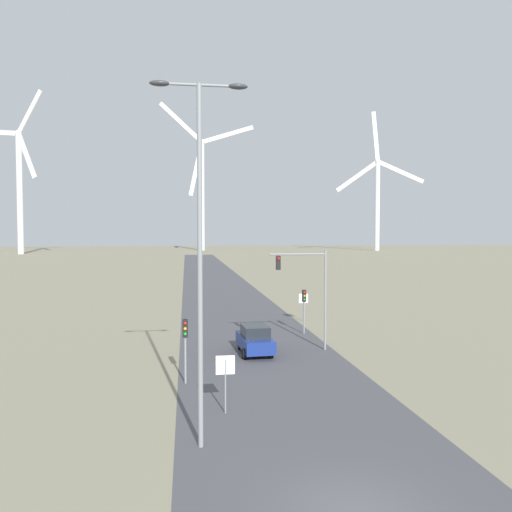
{
  "coord_description": "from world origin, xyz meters",
  "views": [
    {
      "loc": [
        -4.55,
        -12.79,
        7.6
      ],
      "look_at": [
        0.0,
        19.51,
        6.14
      ],
      "focal_mm": 35.0,
      "sensor_mm": 36.0,
      "label": 1
    }
  ],
  "objects_px": {
    "streetlamp": "(200,228)",
    "stop_sign_far": "(303,302)",
    "traffic_light_post_near_right": "(304,302)",
    "wind_turbine_center": "(377,194)",
    "stop_sign_near": "(225,373)",
    "wind_turbine_far_left": "(20,180)",
    "wind_turbine_left": "(202,183)",
    "car_approaching": "(255,339)",
    "traffic_light_post_near_left": "(185,336)",
    "traffic_light_mast_overhead": "(307,281)"
  },
  "relations": [
    {
      "from": "stop_sign_far",
      "to": "wind_turbine_center",
      "type": "bearing_deg",
      "value": 66.48
    },
    {
      "from": "traffic_light_mast_overhead",
      "to": "wind_turbine_center",
      "type": "xyz_separation_m",
      "value": [
        77.93,
        184.37,
        21.11
      ]
    },
    {
      "from": "stop_sign_far",
      "to": "traffic_light_mast_overhead",
      "type": "distance_m",
      "value": 11.11
    },
    {
      "from": "stop_sign_near",
      "to": "traffic_light_mast_overhead",
      "type": "relative_size",
      "value": 0.38
    },
    {
      "from": "stop_sign_far",
      "to": "car_approaching",
      "type": "relative_size",
      "value": 0.57
    },
    {
      "from": "streetlamp",
      "to": "stop_sign_far",
      "type": "relative_size",
      "value": 5.32
    },
    {
      "from": "wind_turbine_far_left",
      "to": "traffic_light_mast_overhead",
      "type": "bearing_deg",
      "value": -67.38
    },
    {
      "from": "streetlamp",
      "to": "car_approaching",
      "type": "height_order",
      "value": "streetlamp"
    },
    {
      "from": "stop_sign_far",
      "to": "streetlamp",
      "type": "bearing_deg",
      "value": -111.47
    },
    {
      "from": "traffic_light_post_near_right",
      "to": "wind_turbine_center",
      "type": "relative_size",
      "value": 0.05
    },
    {
      "from": "streetlamp",
      "to": "car_approaching",
      "type": "bearing_deg",
      "value": 74.11
    },
    {
      "from": "stop_sign_near",
      "to": "wind_turbine_center",
      "type": "bearing_deg",
      "value": 66.67
    },
    {
      "from": "wind_turbine_far_left",
      "to": "wind_turbine_center",
      "type": "distance_m",
      "value": 148.07
    },
    {
      "from": "wind_turbine_far_left",
      "to": "wind_turbine_left",
      "type": "bearing_deg",
      "value": 24.17
    },
    {
      "from": "traffic_light_post_near_right",
      "to": "wind_turbine_left",
      "type": "bearing_deg",
      "value": 90.43
    },
    {
      "from": "streetlamp",
      "to": "wind_turbine_left",
      "type": "bearing_deg",
      "value": 88.11
    },
    {
      "from": "streetlamp",
      "to": "wind_turbine_far_left",
      "type": "xyz_separation_m",
      "value": [
        -61.62,
        179.21,
        19.72
      ]
    },
    {
      "from": "streetlamp",
      "to": "traffic_light_post_near_left",
      "type": "distance_m",
      "value": 9.39
    },
    {
      "from": "traffic_light_post_near_left",
      "to": "car_approaching",
      "type": "bearing_deg",
      "value": 52.61
    },
    {
      "from": "stop_sign_near",
      "to": "stop_sign_far",
      "type": "xyz_separation_m",
      "value": [
        8.43,
        21.11,
        -0.04
      ]
    },
    {
      "from": "wind_turbine_left",
      "to": "stop_sign_far",
      "type": "bearing_deg",
      "value": -89.19
    },
    {
      "from": "stop_sign_near",
      "to": "car_approaching",
      "type": "relative_size",
      "value": 0.59
    },
    {
      "from": "streetlamp",
      "to": "stop_sign_near",
      "type": "xyz_separation_m",
      "value": [
        1.13,
        3.19,
        -6.06
      ]
    },
    {
      "from": "stop_sign_near",
      "to": "car_approaching",
      "type": "height_order",
      "value": "stop_sign_near"
    },
    {
      "from": "wind_turbine_far_left",
      "to": "wind_turbine_center",
      "type": "bearing_deg",
      "value": 7.36
    },
    {
      "from": "traffic_light_post_near_left",
      "to": "wind_turbine_center",
      "type": "distance_m",
      "value": 210.21
    },
    {
      "from": "stop_sign_near",
      "to": "traffic_light_post_near_right",
      "type": "xyz_separation_m",
      "value": [
        7.23,
        15.9,
        0.73
      ]
    },
    {
      "from": "streetlamp",
      "to": "stop_sign_far",
      "type": "height_order",
      "value": "streetlamp"
    },
    {
      "from": "wind_turbine_far_left",
      "to": "traffic_light_post_near_right",
      "type": "bearing_deg",
      "value": -66.39
    },
    {
      "from": "traffic_light_mast_overhead",
      "to": "wind_turbine_left",
      "type": "bearing_deg",
      "value": 90.11
    },
    {
      "from": "stop_sign_near",
      "to": "stop_sign_far",
      "type": "relative_size",
      "value": 1.02
    },
    {
      "from": "wind_turbine_center",
      "to": "traffic_light_mast_overhead",
      "type": "bearing_deg",
      "value": -112.91
    },
    {
      "from": "stop_sign_far",
      "to": "car_approaching",
      "type": "distance_m",
      "value": 12.38
    },
    {
      "from": "traffic_light_post_near_left",
      "to": "wind_turbine_left",
      "type": "height_order",
      "value": "wind_turbine_left"
    },
    {
      "from": "streetlamp",
      "to": "stop_sign_far",
      "type": "xyz_separation_m",
      "value": [
        9.56,
        24.3,
        -6.1
      ]
    },
    {
      "from": "traffic_light_post_near_right",
      "to": "traffic_light_mast_overhead",
      "type": "height_order",
      "value": "traffic_light_mast_overhead"
    },
    {
      "from": "wind_turbine_left",
      "to": "wind_turbine_center",
      "type": "height_order",
      "value": "wind_turbine_left"
    },
    {
      "from": "wind_turbine_left",
      "to": "car_approaching",
      "type": "bearing_deg",
      "value": -90.91
    },
    {
      "from": "traffic_light_post_near_left",
      "to": "car_approaching",
      "type": "xyz_separation_m",
      "value": [
        4.35,
        5.69,
        -1.49
      ]
    },
    {
      "from": "stop_sign_far",
      "to": "wind_turbine_center",
      "type": "relative_size",
      "value": 0.04
    },
    {
      "from": "traffic_light_mast_overhead",
      "to": "car_approaching",
      "type": "relative_size",
      "value": 1.55
    },
    {
      "from": "traffic_light_post_near_left",
      "to": "stop_sign_far",
      "type": "bearing_deg",
      "value": 58.72
    },
    {
      "from": "traffic_light_post_near_right",
      "to": "wind_turbine_far_left",
      "type": "distance_m",
      "value": 176.53
    },
    {
      "from": "traffic_light_post_near_left",
      "to": "wind_turbine_center",
      "type": "relative_size",
      "value": 0.05
    },
    {
      "from": "wind_turbine_center",
      "to": "car_approaching",
      "type": "bearing_deg",
      "value": -113.78
    },
    {
      "from": "stop_sign_near",
      "to": "stop_sign_far",
      "type": "distance_m",
      "value": 22.73
    },
    {
      "from": "traffic_light_post_near_left",
      "to": "wind_turbine_center",
      "type": "bearing_deg",
      "value": 65.76
    },
    {
      "from": "streetlamp",
      "to": "stop_sign_far",
      "type": "distance_m",
      "value": 26.82
    },
    {
      "from": "streetlamp",
      "to": "wind_turbine_far_left",
      "type": "height_order",
      "value": "wind_turbine_far_left"
    },
    {
      "from": "traffic_light_mast_overhead",
      "to": "wind_turbine_center",
      "type": "relative_size",
      "value": 0.1
    }
  ]
}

